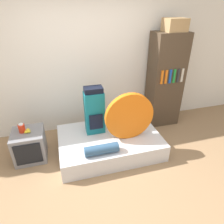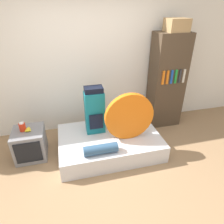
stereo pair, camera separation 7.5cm
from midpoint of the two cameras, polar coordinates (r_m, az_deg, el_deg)
The scene contains 11 objects.
ground_plane at distance 3.05m, azimuth -0.67°, elevation -20.09°, with size 16.00×16.00×0.00m, color #997551.
wall_back at distance 3.81m, azimuth -7.70°, elevation 13.47°, with size 8.00×0.05×2.60m.
bed at distance 3.53m, azimuth -1.38°, elevation -8.67°, with size 1.70×1.13×0.30m.
backpack at distance 3.35m, azimuth -5.69°, elevation 0.25°, with size 0.32×0.24×0.82m.
tent_bag at distance 3.19m, azimuth 4.30°, elevation -1.30°, with size 0.80×0.09×0.80m.
sleeping_roll at distance 3.03m, azimuth -3.70°, elevation -10.61°, with size 0.51×0.15×0.15m.
television at distance 3.58m, azimuth -23.01°, elevation -8.71°, with size 0.49×0.50×0.50m.
canister at distance 3.44m, azimuth -24.96°, elevation -4.21°, with size 0.10×0.10×0.15m.
banana_bunch at distance 3.45m, azimuth -23.54°, elevation -4.89°, with size 0.11×0.14×0.04m.
bookshelf at distance 4.14m, azimuth 14.39°, elevation 8.57°, with size 0.63×0.45×1.84m.
cardboard_box at distance 3.89m, azimuth 16.96°, elevation 22.72°, with size 0.37×0.32×0.22m.
Camera 1 is at (-0.54, -1.92, 2.31)m, focal length 32.00 mm.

